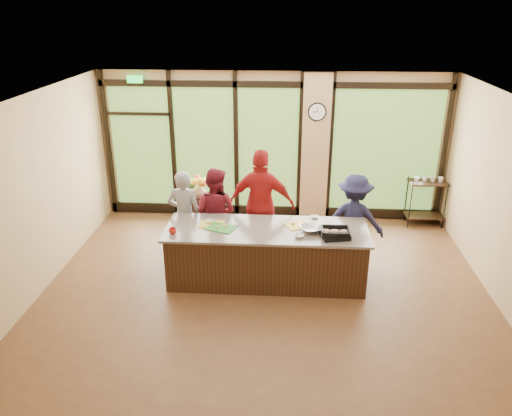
# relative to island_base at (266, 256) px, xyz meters

# --- Properties ---
(floor) EXTENTS (7.00, 7.00, 0.00)m
(floor) POSITION_rel_island_base_xyz_m (0.00, -0.30, -0.44)
(floor) COLOR #53331D
(floor) RESTS_ON ground
(ceiling) EXTENTS (7.00, 7.00, 0.00)m
(ceiling) POSITION_rel_island_base_xyz_m (0.00, -0.30, 2.56)
(ceiling) COLOR white
(ceiling) RESTS_ON back_wall
(back_wall) EXTENTS (7.00, 0.00, 7.00)m
(back_wall) POSITION_rel_island_base_xyz_m (0.00, 2.70, 1.06)
(back_wall) COLOR tan
(back_wall) RESTS_ON floor
(left_wall) EXTENTS (0.00, 6.00, 6.00)m
(left_wall) POSITION_rel_island_base_xyz_m (-3.50, -0.30, 1.06)
(left_wall) COLOR tan
(left_wall) RESTS_ON floor
(right_wall) EXTENTS (0.00, 6.00, 6.00)m
(right_wall) POSITION_rel_island_base_xyz_m (3.50, -0.30, 1.06)
(right_wall) COLOR tan
(right_wall) RESTS_ON floor
(window_wall) EXTENTS (6.90, 0.12, 3.00)m
(window_wall) POSITION_rel_island_base_xyz_m (0.16, 2.65, 0.95)
(window_wall) COLOR tan
(window_wall) RESTS_ON floor
(island_base) EXTENTS (3.10, 1.00, 0.88)m
(island_base) POSITION_rel_island_base_xyz_m (0.00, 0.00, 0.00)
(island_base) COLOR black
(island_base) RESTS_ON floor
(countertop) EXTENTS (3.20, 1.10, 0.04)m
(countertop) POSITION_rel_island_base_xyz_m (0.00, 0.00, 0.46)
(countertop) COLOR gray
(countertop) RESTS_ON island_base
(wall_clock) EXTENTS (0.36, 0.04, 0.36)m
(wall_clock) POSITION_rel_island_base_xyz_m (0.85, 2.57, 1.81)
(wall_clock) COLOR black
(wall_clock) RESTS_ON window_wall
(cook_left) EXTENTS (0.61, 0.41, 1.63)m
(cook_left) POSITION_rel_island_base_xyz_m (-1.45, 0.67, 0.37)
(cook_left) COLOR gray
(cook_left) RESTS_ON floor
(cook_midleft) EXTENTS (0.95, 0.84, 1.64)m
(cook_midleft) POSITION_rel_island_base_xyz_m (-0.94, 0.79, 0.38)
(cook_midleft) COLOR maroon
(cook_midleft) RESTS_ON floor
(cook_midright) EXTENTS (1.19, 0.60, 1.96)m
(cook_midright) POSITION_rel_island_base_xyz_m (-0.13, 0.85, 0.54)
(cook_midright) COLOR maroon
(cook_midright) RESTS_ON floor
(cook_right) EXTENTS (1.13, 0.78, 1.60)m
(cook_right) POSITION_rel_island_base_xyz_m (1.45, 0.74, 0.36)
(cook_right) COLOR #1A1A39
(cook_right) RESTS_ON floor
(roasting_pan) EXTENTS (0.47, 0.41, 0.07)m
(roasting_pan) POSITION_rel_island_base_xyz_m (1.05, -0.25, 0.52)
(roasting_pan) COLOR black
(roasting_pan) RESTS_ON countertop
(mixing_bowl) EXTENTS (0.47, 0.47, 0.09)m
(mixing_bowl) POSITION_rel_island_base_xyz_m (0.70, -0.05, 0.52)
(mixing_bowl) COLOR silver
(mixing_bowl) RESTS_ON countertop
(cutting_board_left) EXTENTS (0.52, 0.45, 0.01)m
(cutting_board_left) POSITION_rel_island_base_xyz_m (-0.72, -0.03, 0.49)
(cutting_board_left) COLOR #2D7B2D
(cutting_board_left) RESTS_ON countertop
(cutting_board_center) EXTENTS (0.40, 0.30, 0.01)m
(cutting_board_center) POSITION_rel_island_base_xyz_m (-0.89, 0.10, 0.49)
(cutting_board_center) COLOR gold
(cutting_board_center) RESTS_ON countertop
(cutting_board_right) EXTENTS (0.48, 0.43, 0.01)m
(cutting_board_right) POSITION_rel_island_base_xyz_m (0.51, 0.15, 0.49)
(cutting_board_right) COLOR gold
(cutting_board_right) RESTS_ON countertop
(prep_bowl_near) EXTENTS (0.18, 0.18, 0.04)m
(prep_bowl_near) POSITION_rel_island_base_xyz_m (-0.93, 0.16, 0.50)
(prep_bowl_near) COLOR white
(prep_bowl_near) RESTS_ON countertop
(prep_bowl_mid) EXTENTS (0.17, 0.17, 0.05)m
(prep_bowl_mid) POSITION_rel_island_base_xyz_m (0.51, -0.28, 0.50)
(prep_bowl_mid) COLOR white
(prep_bowl_mid) RESTS_ON countertop
(prep_bowl_far) EXTENTS (0.15, 0.15, 0.03)m
(prep_bowl_far) POSITION_rel_island_base_xyz_m (0.77, 0.48, 0.50)
(prep_bowl_far) COLOR white
(prep_bowl_far) RESTS_ON countertop
(red_ramekin) EXTENTS (0.14, 0.14, 0.09)m
(red_ramekin) POSITION_rel_island_base_xyz_m (-1.44, -0.28, 0.53)
(red_ramekin) COLOR #B42112
(red_ramekin) RESTS_ON countertop
(flower_stand) EXTENTS (0.48, 0.48, 0.78)m
(flower_stand) POSITION_rel_island_base_xyz_m (-1.35, 1.59, -0.05)
(flower_stand) COLOR black
(flower_stand) RESTS_ON floor
(flower_vase) EXTENTS (0.36, 0.36, 0.29)m
(flower_vase) POSITION_rel_island_base_xyz_m (-1.35, 1.59, 0.49)
(flower_vase) COLOR #886A4A
(flower_vase) RESTS_ON flower_stand
(bar_cart) EXTENTS (0.76, 0.46, 1.02)m
(bar_cart) POSITION_rel_island_base_xyz_m (3.10, 2.42, 0.17)
(bar_cart) COLOR black
(bar_cart) RESTS_ON floor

